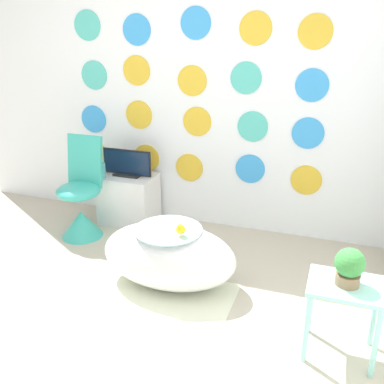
# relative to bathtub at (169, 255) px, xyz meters

# --- Properties ---
(ground_plane) EXTENTS (12.00, 12.00, 0.00)m
(ground_plane) POSITION_rel_bathtub_xyz_m (-0.19, -0.83, -0.22)
(ground_plane) COLOR #BCB29E
(wall_back_dotted) EXTENTS (4.49, 0.05, 2.60)m
(wall_back_dotted) POSITION_rel_bathtub_xyz_m (-0.19, 1.09, 1.07)
(wall_back_dotted) COLOR white
(wall_back_dotted) RESTS_ON ground_plane
(rug) EXTENTS (1.03, 0.67, 0.01)m
(rug) POSITION_rel_bathtub_xyz_m (-0.01, -0.20, -0.22)
(rug) COLOR silver
(rug) RESTS_ON ground_plane
(bathtub) EXTENTS (0.98, 0.58, 0.45)m
(bathtub) POSITION_rel_bathtub_xyz_m (0.00, 0.00, 0.00)
(bathtub) COLOR white
(bathtub) RESTS_ON ground_plane
(rubber_duck) EXTENTS (0.07, 0.07, 0.08)m
(rubber_duck) POSITION_rel_bathtub_xyz_m (0.12, -0.07, 0.26)
(rubber_duck) COLOR yellow
(rubber_duck) RESTS_ON bathtub
(chair) EXTENTS (0.38, 0.38, 0.87)m
(chair) POSITION_rel_bathtub_xyz_m (-1.00, 0.46, 0.05)
(chair) COLOR #38B2A3
(chair) RESTS_ON ground_plane
(tv_cabinet) EXTENTS (0.49, 0.36, 0.45)m
(tv_cabinet) POSITION_rel_bathtub_xyz_m (-0.74, 0.86, 0.00)
(tv_cabinet) COLOR silver
(tv_cabinet) RESTS_ON ground_plane
(tv) EXTENTS (0.46, 0.12, 0.24)m
(tv) POSITION_rel_bathtub_xyz_m (-0.74, 0.86, 0.33)
(tv) COLOR black
(tv) RESTS_ON tv_cabinet
(vase) EXTENTS (0.08, 0.08, 0.16)m
(vase) POSITION_rel_bathtub_xyz_m (-0.94, 0.73, 0.30)
(vase) COLOR #51B2AD
(vase) RESTS_ON tv_cabinet
(side_table) EXTENTS (0.41, 0.31, 0.46)m
(side_table) POSITION_rel_bathtub_xyz_m (1.18, -0.36, 0.14)
(side_table) COLOR #99E0D8
(side_table) RESTS_ON ground_plane
(potted_plant_left) EXTENTS (0.16, 0.16, 0.21)m
(potted_plant_left) POSITION_rel_bathtub_xyz_m (1.18, -0.36, 0.34)
(potted_plant_left) COLOR #8C6B4C
(potted_plant_left) RESTS_ON side_table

